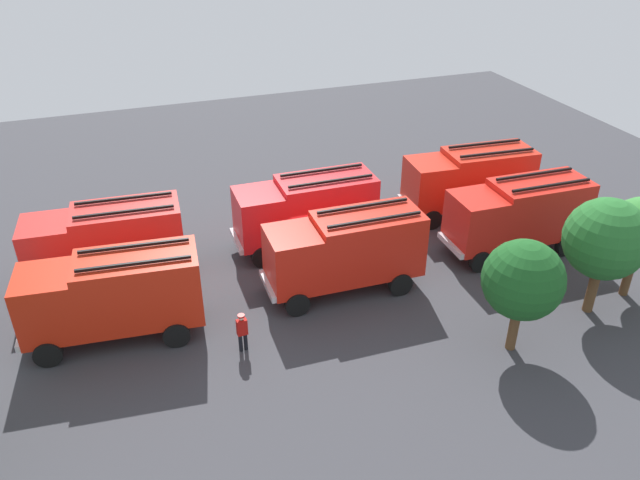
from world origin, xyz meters
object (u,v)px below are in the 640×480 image
Objects in this scene: fire_truck_5 at (113,293)px; fire_truck_1 at (306,209)px; firefighter_1 at (242,331)px; fire_truck_4 at (345,249)px; tree_2 at (523,280)px; tree_1 at (606,239)px; fire_truck_0 at (470,178)px; fire_truck_3 at (519,213)px; traffic_cone_0 at (515,217)px; fire_truck_2 at (106,240)px.

fire_truck_1 is at bearing -149.89° from fire_truck_5.
fire_truck_1 is at bearing 140.79° from firefighter_1.
fire_truck_4 is 4.14× the size of firefighter_1.
tree_2 reaches higher than fire_truck_5.
fire_truck_1 is at bearing -63.71° from tree_2.
fire_truck_5 is 16.07m from tree_2.
firefighter_1 is at bearing -9.41° from tree_1.
fire_truck_0 is 10.44m from fire_truck_4.
fire_truck_5 is (9.64, 4.40, 0.00)m from fire_truck_1.
fire_truck_4 is (9.39, 0.34, 0.00)m from fire_truck_3.
fire_truck_1 is 9.66× the size of traffic_cone_0.
fire_truck_1 and fire_truck_3 have the same top height.
tree_2 is 6.53× the size of traffic_cone_0.
fire_truck_2 is 9.83× the size of traffic_cone_0.
tree_2 is (-10.24, 3.51, 2.30)m from firefighter_1.
fire_truck_4 is 9.68× the size of traffic_cone_0.
tree_1 is at bearing 95.54° from fire_truck_0.
fire_truck_1 is 0.98× the size of fire_truck_2.
fire_truck_1 is at bearing -43.75° from tree_1.
tree_2 reaches higher than firefighter_1.
traffic_cone_0 is at bearing 173.13° from fire_truck_1.
firefighter_1 is at bearing 31.10° from fire_truck_0.
fire_truck_2 is 4.52m from fire_truck_5.
fire_truck_0 and fire_truck_2 have the same top height.
traffic_cone_0 is (-16.65, -5.45, -0.61)m from firefighter_1.
tree_1 is (-19.53, 5.07, 1.46)m from fire_truck_5.
fire_truck_4 is 10.03m from fire_truck_5.
tree_1 is at bearing 157.93° from fire_truck_2.
tree_2 reaches higher than fire_truck_2.
tree_1 is (-0.21, 9.90, 1.46)m from fire_truck_0.
fire_truck_1 is 1.35× the size of tree_1.
fire_truck_2 is at bearing -35.55° from tree_2.
fire_truck_0 and fire_truck_5 have the same top height.
fire_truck_2 is (9.67, -0.12, 0.00)m from fire_truck_1.
fire_truck_5 is 20.23m from tree_1.
fire_truck_3 is 19.43m from fire_truck_5.
traffic_cone_0 is (-21.27, 1.67, -1.78)m from fire_truck_2.
fire_truck_3 is 9.71× the size of traffic_cone_0.
fire_truck_0 and fire_truck_1 have the same top height.
firefighter_1 is 17.53m from traffic_cone_0.
tree_2 is (-5.19, 10.50, 1.13)m from fire_truck_1.
fire_truck_1 is 4.13× the size of firefighter_1.
tree_1 reaches higher than fire_truck_5.
fire_truck_4 is 10.90m from tree_1.
fire_truck_2 is at bearing -150.36° from firefighter_1.
fire_truck_1 is at bearing -7.59° from traffic_cone_0.
firefighter_1 is (14.84, 3.01, -1.17)m from fire_truck_3.
fire_truck_1 and fire_truck_2 have the same top height.
fire_truck_0 is 1.00× the size of fire_truck_2.
fire_truck_0 is 1.02× the size of fire_truck_1.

